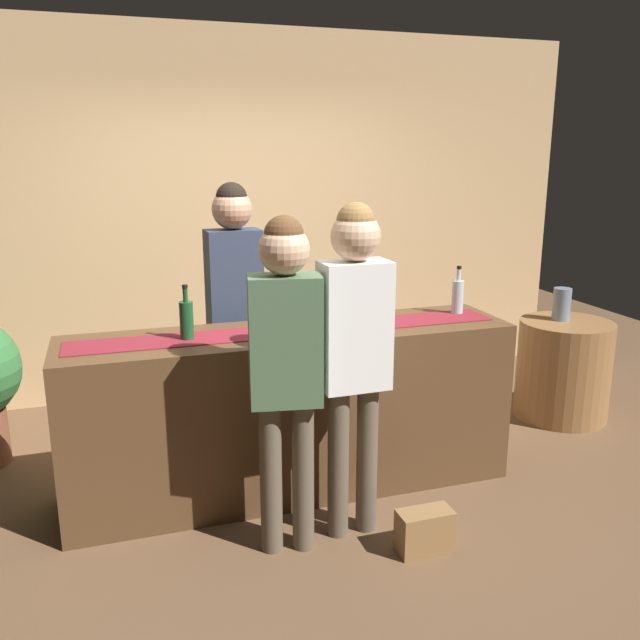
% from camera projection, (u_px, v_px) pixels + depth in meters
% --- Properties ---
extents(ground_plane, '(10.00, 10.00, 0.00)m').
position_uv_depth(ground_plane, '(293.00, 486.00, 4.02)').
color(ground_plane, brown).
extents(back_wall, '(6.00, 0.12, 2.90)m').
position_uv_depth(back_wall, '(228.00, 215.00, 5.41)').
color(back_wall, tan).
rests_on(back_wall, ground).
extents(bar_counter, '(2.58, 0.60, 0.97)m').
position_uv_depth(bar_counter, '(292.00, 411.00, 3.90)').
color(bar_counter, '#543821').
rests_on(bar_counter, ground).
extents(counter_runner_cloth, '(2.45, 0.28, 0.01)m').
position_uv_depth(counter_runner_cloth, '(291.00, 330.00, 3.77)').
color(counter_runner_cloth, maroon).
rests_on(counter_runner_cloth, bar_counter).
extents(wine_bottle_amber, '(0.07, 0.07, 0.30)m').
position_uv_depth(wine_bottle_amber, '(320.00, 306.00, 3.88)').
color(wine_bottle_amber, brown).
rests_on(wine_bottle_amber, bar_counter).
extents(wine_bottle_green, '(0.07, 0.07, 0.30)m').
position_uv_depth(wine_bottle_green, '(187.00, 319.00, 3.57)').
color(wine_bottle_green, '#194723').
rests_on(wine_bottle_green, bar_counter).
extents(wine_bottle_clear, '(0.07, 0.07, 0.30)m').
position_uv_depth(wine_bottle_clear, '(458.00, 296.00, 4.14)').
color(wine_bottle_clear, '#B2C6C1').
rests_on(wine_bottle_clear, bar_counter).
extents(wine_glass_near_customer, '(0.07, 0.07, 0.14)m').
position_uv_depth(wine_glass_near_customer, '(298.00, 315.00, 3.69)').
color(wine_glass_near_customer, silver).
rests_on(wine_glass_near_customer, bar_counter).
extents(wine_glass_mid_counter, '(0.07, 0.07, 0.14)m').
position_uv_depth(wine_glass_mid_counter, '(377.00, 306.00, 3.90)').
color(wine_glass_mid_counter, silver).
rests_on(wine_glass_mid_counter, bar_counter).
extents(bartender, '(0.35, 0.25, 1.78)m').
position_uv_depth(bartender, '(234.00, 289.00, 4.21)').
color(bartender, '#26262B').
rests_on(bartender, ground).
extents(customer_sipping, '(0.34, 0.24, 1.73)m').
position_uv_depth(customer_sipping, '(354.00, 336.00, 3.28)').
color(customer_sipping, brown).
rests_on(customer_sipping, ground).
extents(customer_browsing, '(0.37, 0.26, 1.69)m').
position_uv_depth(customer_browsing, '(285.00, 352.00, 3.14)').
color(customer_browsing, brown).
rests_on(customer_browsing, ground).
extents(round_side_table, '(0.68, 0.68, 0.74)m').
position_uv_depth(round_side_table, '(563.00, 369.00, 4.99)').
color(round_side_table, olive).
rests_on(round_side_table, ground).
extents(vase_on_side_table, '(0.13, 0.13, 0.24)m').
position_uv_depth(vase_on_side_table, '(562.00, 304.00, 4.92)').
color(vase_on_side_table, slate).
rests_on(vase_on_side_table, round_side_table).
extents(handbag, '(0.28, 0.14, 0.22)m').
position_uv_depth(handbag, '(425.00, 531.00, 3.34)').
color(handbag, olive).
rests_on(handbag, ground).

